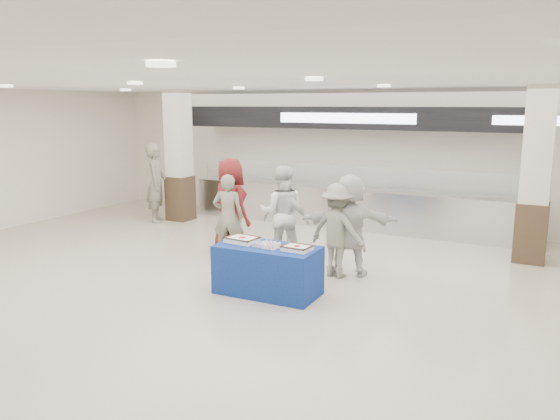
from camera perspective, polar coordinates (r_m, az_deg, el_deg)
The scene contains 15 objects.
ground at distance 8.40m, azimuth -6.17°, elevation -8.94°, with size 14.00×14.00×0.00m, color beige.
serving_line at distance 12.85m, azimuth 7.22°, elevation 3.32°, with size 8.70×0.85×2.80m.
column_left at distance 13.72m, azimuth -10.50°, elevation 5.27°, with size 0.55×0.55×3.20m.
column_right at distance 10.84m, azimuth 25.15°, elevation 2.92°, with size 0.55×0.55×3.20m.
display_table at distance 8.35m, azimuth -1.29°, elevation -6.29°, with size 1.55×0.78×0.75m, color navy.
sheet_cake_left at distance 8.49m, azimuth -3.95°, elevation -3.06°, with size 0.49×0.40×0.10m.
sheet_cake_right at distance 8.01m, azimuth 1.79°, elevation -3.94°, with size 0.41×0.33×0.09m.
cupcake_tray at distance 8.19m, azimuth -1.24°, elevation -3.68°, with size 0.43×0.35×0.06m.
civilian_maroon at distance 10.56m, azimuth -5.20°, elevation 0.42°, with size 0.91×0.59×1.85m, color maroon.
soldier_a at distance 10.22m, azimuth -5.44°, elevation -0.68°, with size 0.58×0.38×1.59m, color slate.
chef_tall at distance 10.11m, azimuth 0.19°, elevation -0.29°, with size 0.85×0.66×1.76m, color silver.
chef_short at distance 10.01m, azimuth 0.62°, elevation -1.09°, with size 0.89×0.37×1.52m, color silver.
soldier_b at distance 9.13m, azimuth 6.06°, elevation -2.13°, with size 1.02×0.59×1.58m, color slate.
civilian_white at distance 9.21m, azimuth 7.26°, elevation -1.54°, with size 1.61×0.51×1.74m, color silver.
soldier_bg at distance 13.70m, azimuth -12.82°, elevation 2.77°, with size 0.70×0.46×1.92m, color slate.
Camera 1 is at (4.43, -6.55, 2.86)m, focal length 35.00 mm.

